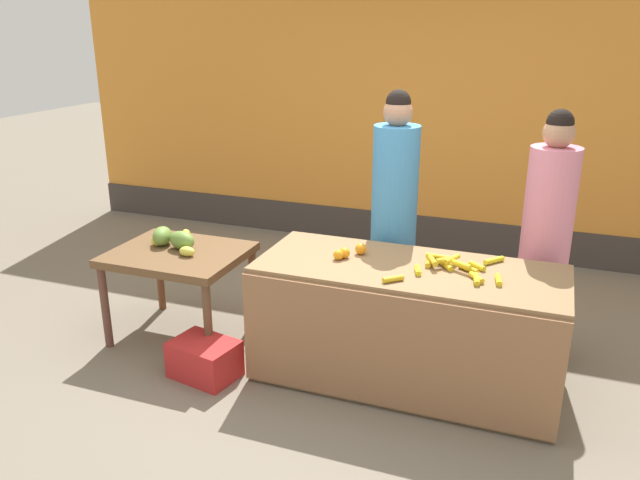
{
  "coord_description": "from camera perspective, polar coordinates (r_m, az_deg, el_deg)",
  "views": [
    {
      "loc": [
        1.29,
        -3.74,
        2.32
      ],
      "look_at": [
        -0.18,
        0.15,
        0.87
      ],
      "focal_mm": 35.25,
      "sensor_mm": 36.0,
      "label": 1
    }
  ],
  "objects": [
    {
      "name": "produce_crate",
      "position": [
        4.46,
        -10.44,
        -10.59
      ],
      "size": [
        0.49,
        0.4,
        0.26
      ],
      "primitive_type": "cube",
      "rotation": [
        0.0,
        0.0,
        -0.19
      ],
      "color": "red",
      "rests_on": "ground"
    },
    {
      "name": "side_table_wooden",
      "position": [
        4.84,
        -12.7,
        -1.95
      ],
      "size": [
        0.97,
        0.8,
        0.7
      ],
      "color": "brown",
      "rests_on": "ground"
    },
    {
      "name": "orange_pile",
      "position": [
        4.22,
        2.69,
        -1.07
      ],
      "size": [
        0.18,
        0.23,
        0.08
      ],
      "color": "orange",
      "rests_on": "fruit_stall_counter"
    },
    {
      "name": "market_wall_back",
      "position": [
        6.67,
        9.59,
        12.03
      ],
      "size": [
        8.05,
        0.23,
        3.1
      ],
      "color": "orange",
      "rests_on": "ground"
    },
    {
      "name": "banana_bunch_pile",
      "position": [
        4.08,
        12.02,
        -2.38
      ],
      "size": [
        0.69,
        0.67,
        0.07
      ],
      "color": "yellow",
      "rests_on": "fruit_stall_counter"
    },
    {
      "name": "vendor_woman_pink_shirt",
      "position": [
        4.66,
        19.82,
        0.25
      ],
      "size": [
        0.34,
        0.34,
        1.79
      ],
      "color": "#33333D",
      "rests_on": "ground"
    },
    {
      "name": "vendor_woman_blue_shirt",
      "position": [
        4.73,
        6.72,
        2.19
      ],
      "size": [
        0.34,
        0.34,
        1.88
      ],
      "color": "#33333D",
      "rests_on": "ground"
    },
    {
      "name": "produce_sack",
      "position": [
        5.26,
        -1.21,
        -3.89
      ],
      "size": [
        0.4,
        0.44,
        0.51
      ],
      "primitive_type": "ellipsoid",
      "rotation": [
        0.0,
        0.0,
        1.9
      ],
      "color": "maroon",
      "rests_on": "ground"
    },
    {
      "name": "ground_plane",
      "position": [
        4.59,
        1.47,
        -11.19
      ],
      "size": [
        24.0,
        24.0,
        0.0
      ],
      "primitive_type": "plane",
      "color": "#756B5B"
    },
    {
      "name": "fruit_stall_counter",
      "position": [
        4.26,
        7.86,
        -7.61
      ],
      "size": [
        1.99,
        0.84,
        0.82
      ],
      "color": "olive",
      "rests_on": "ground"
    },
    {
      "name": "mango_papaya_pile",
      "position": [
        4.9,
        -13.28,
        0.15
      ],
      "size": [
        0.56,
        0.43,
        0.14
      ],
      "color": "yellow",
      "rests_on": "side_table_wooden"
    }
  ]
}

